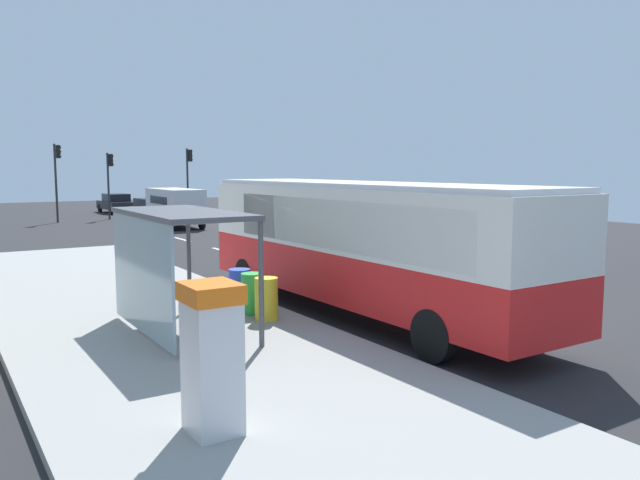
% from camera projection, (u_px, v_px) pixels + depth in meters
% --- Properties ---
extents(ground_plane, '(56.00, 92.00, 0.04)m').
position_uv_depth(ground_plane, '(218.00, 252.00, 26.95)').
color(ground_plane, '#262628').
extents(sidewalk_platform, '(6.20, 30.00, 0.18)m').
position_uv_depth(sidewalk_platform, '(161.00, 331.00, 13.46)').
color(sidewalk_platform, '#999993').
rests_on(sidewalk_platform, ground).
extents(lane_stripe_seg_1, '(0.16, 2.20, 0.01)m').
position_uv_depth(lane_stripe_seg_1, '(486.00, 323.00, 14.47)').
color(lane_stripe_seg_1, silver).
rests_on(lane_stripe_seg_1, ground).
extents(lane_stripe_seg_2, '(0.16, 2.20, 0.01)m').
position_uv_depth(lane_stripe_seg_2, '(359.00, 288.00, 18.67)').
color(lane_stripe_seg_2, silver).
rests_on(lane_stripe_seg_2, ground).
extents(lane_stripe_seg_3, '(0.16, 2.20, 0.01)m').
position_uv_depth(lane_stripe_seg_3, '(278.00, 266.00, 22.87)').
color(lane_stripe_seg_3, silver).
rests_on(lane_stripe_seg_3, ground).
extents(lane_stripe_seg_4, '(0.16, 2.20, 0.01)m').
position_uv_depth(lane_stripe_seg_4, '(223.00, 251.00, 27.08)').
color(lane_stripe_seg_4, silver).
rests_on(lane_stripe_seg_4, ground).
extents(lane_stripe_seg_5, '(0.16, 2.20, 0.01)m').
position_uv_depth(lane_stripe_seg_5, '(182.00, 239.00, 31.28)').
color(lane_stripe_seg_5, silver).
rests_on(lane_stripe_seg_5, ground).
extents(lane_stripe_seg_6, '(0.16, 2.20, 0.01)m').
position_uv_depth(lane_stripe_seg_6, '(151.00, 231.00, 35.48)').
color(lane_stripe_seg_6, silver).
rests_on(lane_stripe_seg_6, ground).
extents(lane_stripe_seg_7, '(0.16, 2.20, 0.01)m').
position_uv_depth(lane_stripe_seg_7, '(127.00, 224.00, 39.68)').
color(lane_stripe_seg_7, silver).
rests_on(lane_stripe_seg_7, ground).
extents(bus, '(2.69, 11.05, 3.21)m').
position_uv_depth(bus, '(361.00, 240.00, 15.07)').
color(bus, red).
rests_on(bus, ground).
extents(white_van, '(2.07, 5.22, 2.30)m').
position_uv_depth(white_van, '(175.00, 205.00, 37.67)').
color(white_van, silver).
rests_on(white_van, ground).
extents(sedan_near, '(1.96, 4.46, 1.52)m').
position_uv_depth(sedan_near, '(152.00, 209.00, 41.93)').
color(sedan_near, black).
rests_on(sedan_near, ground).
extents(sedan_far, '(1.98, 4.47, 1.52)m').
position_uv_depth(sedan_far, '(116.00, 203.00, 49.66)').
color(sedan_far, black).
rests_on(sedan_far, ground).
extents(ticket_machine, '(0.66, 0.76, 1.94)m').
position_uv_depth(ticket_machine, '(212.00, 357.00, 7.99)').
color(ticket_machine, silver).
rests_on(ticket_machine, sidewalk_platform).
extents(recycling_bin_yellow, '(0.52, 0.52, 0.95)m').
position_uv_depth(recycling_bin_yellow, '(266.00, 299.00, 14.01)').
color(recycling_bin_yellow, yellow).
rests_on(recycling_bin_yellow, sidewalk_platform).
extents(recycling_bin_green, '(0.52, 0.52, 0.95)m').
position_uv_depth(recycling_bin_green, '(252.00, 293.00, 14.60)').
color(recycling_bin_green, green).
rests_on(recycling_bin_green, sidewalk_platform).
extents(recycling_bin_blue, '(0.52, 0.52, 0.95)m').
position_uv_depth(recycling_bin_blue, '(240.00, 289.00, 15.18)').
color(recycling_bin_blue, blue).
rests_on(recycling_bin_blue, sidewalk_platform).
extents(traffic_light_near_side, '(0.49, 0.28, 4.90)m').
position_uv_depth(traffic_light_near_side, '(189.00, 172.00, 44.58)').
color(traffic_light_near_side, '#2D2D2D').
rests_on(traffic_light_near_side, ground).
extents(traffic_light_far_side, '(0.49, 0.28, 5.08)m').
position_uv_depth(traffic_light_far_side, '(57.00, 170.00, 40.68)').
color(traffic_light_far_side, '#2D2D2D').
rests_on(traffic_light_far_side, ground).
extents(traffic_light_median, '(0.49, 0.28, 4.57)m').
position_uv_depth(traffic_light_median, '(110.00, 175.00, 43.25)').
color(traffic_light_median, '#2D2D2D').
rests_on(traffic_light_median, ground).
extents(bus_shelter, '(1.80, 4.00, 2.50)m').
position_uv_depth(bus_shelter, '(167.00, 240.00, 12.73)').
color(bus_shelter, '#4C4C51').
rests_on(bus_shelter, sidewalk_platform).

